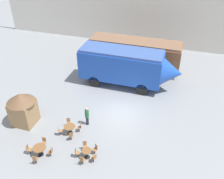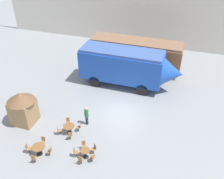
# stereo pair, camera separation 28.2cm
# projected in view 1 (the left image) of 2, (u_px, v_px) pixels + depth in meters

# --- Properties ---
(ground_plane) EXTENTS (80.00, 80.00, 0.00)m
(ground_plane) POSITION_uv_depth(u_px,v_px,m) (121.00, 112.00, 22.75)
(ground_plane) COLOR gray
(backdrop_wall) EXTENTS (44.00, 0.15, 9.00)m
(backdrop_wall) POSITION_uv_depth(u_px,v_px,m) (153.00, 13.00, 32.51)
(backdrop_wall) COLOR silver
(backdrop_wall) RESTS_ON ground_plane
(passenger_coach_wooden) EXTENTS (10.33, 2.80, 3.51)m
(passenger_coach_wooden) POSITION_uv_depth(u_px,v_px,m) (135.00, 52.00, 28.43)
(passenger_coach_wooden) COLOR brown
(passenger_coach_wooden) RESTS_ON ground_plane
(streamlined_locomotive) EXTENTS (10.29, 2.84, 3.97)m
(streamlined_locomotive) POSITION_uv_depth(u_px,v_px,m) (129.00, 66.00, 25.19)
(streamlined_locomotive) COLOR blue
(streamlined_locomotive) RESTS_ON ground_plane
(cafe_table_near) EXTENTS (0.91, 0.91, 0.73)m
(cafe_table_near) POSITION_uv_depth(u_px,v_px,m) (70.00, 128.00, 20.15)
(cafe_table_near) COLOR black
(cafe_table_near) RESTS_ON ground_plane
(cafe_table_mid) EXTENTS (0.72, 0.72, 0.71)m
(cafe_table_mid) POSITION_uv_depth(u_px,v_px,m) (87.00, 152.00, 18.09)
(cafe_table_mid) COLOR black
(cafe_table_mid) RESTS_ON ground_plane
(cafe_table_far) EXTENTS (0.98, 0.98, 0.77)m
(cafe_table_far) POSITION_uv_depth(u_px,v_px,m) (39.00, 149.00, 18.22)
(cafe_table_far) COLOR black
(cafe_table_far) RESTS_ON ground_plane
(cafe_chair_0) EXTENTS (0.40, 0.39, 0.87)m
(cafe_chair_0) POSITION_uv_depth(u_px,v_px,m) (80.00, 127.00, 20.37)
(cafe_chair_0) COLOR black
(cafe_chair_0) RESTS_ON ground_plane
(cafe_chair_1) EXTENTS (0.39, 0.40, 0.87)m
(cafe_chair_1) POSITION_uv_depth(u_px,v_px,m) (69.00, 122.00, 20.86)
(cafe_chair_1) COLOR black
(cafe_chair_1) RESTS_ON ground_plane
(cafe_chair_2) EXTENTS (0.40, 0.39, 0.87)m
(cafe_chair_2) POSITION_uv_depth(u_px,v_px,m) (59.00, 130.00, 20.02)
(cafe_chair_2) COLOR black
(cafe_chair_2) RESTS_ON ground_plane
(cafe_chair_3) EXTENTS (0.39, 0.40, 0.87)m
(cafe_chair_3) POSITION_uv_depth(u_px,v_px,m) (71.00, 136.00, 19.53)
(cafe_chair_3) COLOR black
(cafe_chair_3) RESTS_ON ground_plane
(cafe_chair_4) EXTENTS (0.39, 0.38, 0.87)m
(cafe_chair_4) POSITION_uv_depth(u_px,v_px,m) (94.00, 157.00, 17.71)
(cafe_chair_4) COLOR black
(cafe_chair_4) RESTS_ON ground_plane
(cafe_chair_5) EXTENTS (0.40, 0.41, 0.87)m
(cafe_chair_5) POSITION_uv_depth(u_px,v_px,m) (95.00, 148.00, 18.42)
(cafe_chair_5) COLOR black
(cafe_chair_5) RESTS_ON ground_plane
(cafe_chair_6) EXTENTS (0.39, 0.40, 0.87)m
(cafe_chair_6) POSITION_uv_depth(u_px,v_px,m) (85.00, 145.00, 18.68)
(cafe_chair_6) COLOR black
(cafe_chair_6) RESTS_ON ground_plane
(cafe_chair_7) EXTENTS (0.38, 0.36, 0.87)m
(cafe_chair_7) POSITION_uv_depth(u_px,v_px,m) (77.00, 152.00, 18.13)
(cafe_chair_7) COLOR black
(cafe_chair_7) RESTS_ON ground_plane
(cafe_chair_8) EXTENTS (0.36, 0.36, 0.87)m
(cafe_chair_8) POSITION_uv_depth(u_px,v_px,m) (82.00, 160.00, 17.53)
(cafe_chair_8) COLOR black
(cafe_chair_8) RESTS_ON ground_plane
(cafe_chair_9) EXTENTS (0.37, 0.36, 0.87)m
(cafe_chair_9) POSITION_uv_depth(u_px,v_px,m) (51.00, 151.00, 18.19)
(cafe_chair_9) COLOR black
(cafe_chair_9) RESTS_ON ground_plane
(cafe_chair_10) EXTENTS (0.36, 0.37, 0.87)m
(cafe_chair_10) POSITION_uv_depth(u_px,v_px,m) (44.00, 142.00, 18.99)
(cafe_chair_10) COLOR black
(cafe_chair_10) RESTS_ON ground_plane
(cafe_chair_11) EXTENTS (0.37, 0.36, 0.87)m
(cafe_chair_11) POSITION_uv_depth(u_px,v_px,m) (29.00, 149.00, 18.39)
(cafe_chair_11) COLOR black
(cafe_chair_11) RESTS_ON ground_plane
(cafe_chair_12) EXTENTS (0.36, 0.37, 0.87)m
(cafe_chair_12) POSITION_uv_depth(u_px,v_px,m) (35.00, 159.00, 17.58)
(cafe_chair_12) COLOR black
(cafe_chair_12) RESTS_ON ground_plane
(visitor_person) EXTENTS (0.34, 0.34, 1.77)m
(visitor_person) POSITION_uv_depth(u_px,v_px,m) (87.00, 115.00, 20.85)
(visitor_person) COLOR #262633
(visitor_person) RESTS_ON ground_plane
(ticket_kiosk) EXTENTS (2.34, 2.34, 3.00)m
(ticket_kiosk) POSITION_uv_depth(u_px,v_px,m) (22.00, 107.00, 20.65)
(ticket_kiosk) COLOR #99754C
(ticket_kiosk) RESTS_ON ground_plane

